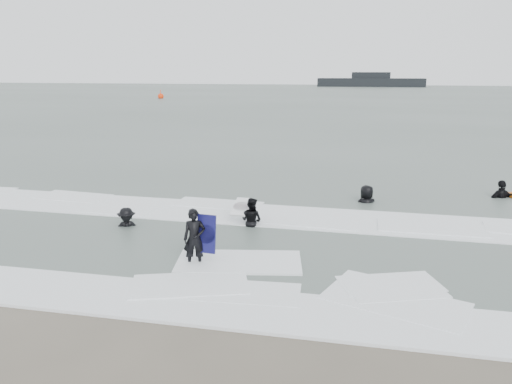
% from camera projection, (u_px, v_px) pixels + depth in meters
% --- Properties ---
extents(ground, '(320.00, 320.00, 0.00)m').
position_uv_depth(ground, '(205.00, 293.00, 10.97)').
color(ground, brown).
rests_on(ground, ground).
extents(sea, '(320.00, 320.00, 0.00)m').
position_uv_depth(sea, '(353.00, 98.00, 86.68)').
color(sea, '#47544C').
rests_on(sea, ground).
extents(surfer_centre, '(0.64, 0.53, 1.51)m').
position_uv_depth(surfer_centre, '(195.00, 267.00, 12.45)').
color(surfer_centre, black).
rests_on(surfer_centre, ground).
extents(surfer_wading, '(0.87, 0.77, 1.48)m').
position_uv_depth(surfer_wading, '(251.00, 227.00, 15.63)').
color(surfer_wading, black).
rests_on(surfer_wading, ground).
extents(surfer_breaker, '(1.12, 0.89, 1.51)m').
position_uv_depth(surfer_breaker, '(127.00, 228.00, 15.46)').
color(surfer_breaker, black).
rests_on(surfer_breaker, ground).
extents(surfer_right_near, '(1.19, 0.84, 1.87)m').
position_uv_depth(surfer_right_near, '(501.00, 199.00, 19.01)').
color(surfer_right_near, black).
rests_on(surfer_right_near, ground).
extents(surfer_right_far, '(1.06, 0.90, 1.84)m').
position_uv_depth(surfer_right_far, '(366.00, 203.00, 18.34)').
color(surfer_right_far, black).
rests_on(surfer_right_far, ground).
extents(surf_foam, '(30.03, 9.06, 0.09)m').
position_uv_depth(surf_foam, '(246.00, 238.00, 14.46)').
color(surf_foam, white).
rests_on(surf_foam, ground).
extents(bodyboards, '(10.05, 9.74, 1.25)m').
position_uv_depth(bodyboards, '(344.00, 209.00, 15.76)').
color(bodyboards, '#0F0E44').
rests_on(bodyboards, ground).
extents(buoy, '(1.00, 1.00, 1.65)m').
position_uv_depth(buoy, '(161.00, 96.00, 85.32)').
color(buoy, '#F1330A').
rests_on(buoy, ground).
extents(vessel_horizon, '(30.56, 5.46, 4.15)m').
position_uv_depth(vessel_horizon, '(371.00, 82.00, 145.61)').
color(vessel_horizon, black).
rests_on(vessel_horizon, ground).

